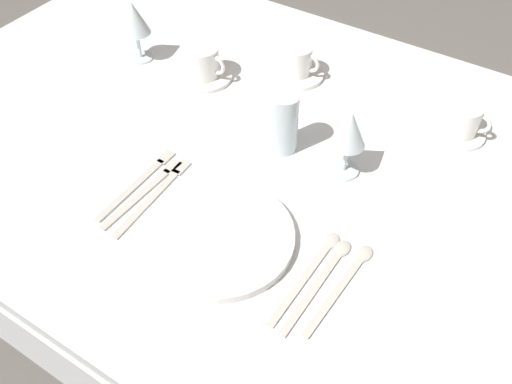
% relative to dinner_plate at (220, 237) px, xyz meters
% --- Properties ---
extents(ground_plane, '(6.00, 6.00, 0.00)m').
position_rel_dinner_plate_xyz_m(ground_plane, '(-0.03, 0.25, -0.75)').
color(ground_plane, slate).
extents(dining_table, '(1.80, 1.11, 0.74)m').
position_rel_dinner_plate_xyz_m(dining_table, '(-0.03, 0.25, -0.09)').
color(dining_table, white).
rests_on(dining_table, ground).
extents(dinner_plate, '(0.27, 0.27, 0.02)m').
position_rel_dinner_plate_xyz_m(dinner_plate, '(0.00, 0.00, 0.00)').
color(dinner_plate, white).
rests_on(dinner_plate, dining_table).
extents(fork_outer, '(0.03, 0.23, 0.00)m').
position_rel_dinner_plate_xyz_m(fork_outer, '(-0.17, 0.02, -0.01)').
color(fork_outer, beige).
rests_on(fork_outer, dining_table).
extents(fork_inner, '(0.03, 0.22, 0.00)m').
position_rel_dinner_plate_xyz_m(fork_inner, '(-0.19, 0.02, -0.01)').
color(fork_inner, beige).
rests_on(fork_inner, dining_table).
extents(fork_salad, '(0.02, 0.22, 0.00)m').
position_rel_dinner_plate_xyz_m(fork_salad, '(-0.22, 0.03, -0.01)').
color(fork_salad, beige).
rests_on(fork_salad, dining_table).
extents(spoon_soup, '(0.03, 0.23, 0.01)m').
position_rel_dinner_plate_xyz_m(spoon_soup, '(0.17, 0.04, -0.01)').
color(spoon_soup, beige).
rests_on(spoon_soup, dining_table).
extents(spoon_dessert, '(0.03, 0.23, 0.01)m').
position_rel_dinner_plate_xyz_m(spoon_dessert, '(0.19, 0.03, -0.01)').
color(spoon_dessert, beige).
rests_on(spoon_dessert, dining_table).
extents(spoon_tea, '(0.03, 0.22, 0.01)m').
position_rel_dinner_plate_xyz_m(spoon_tea, '(0.23, 0.05, -0.01)').
color(spoon_tea, beige).
rests_on(spoon_tea, dining_table).
extents(saucer_left, '(0.12, 0.12, 0.01)m').
position_rel_dinner_plate_xyz_m(saucer_left, '(0.26, 0.52, -0.00)').
color(saucer_left, white).
rests_on(saucer_left, dining_table).
extents(coffee_cup_left, '(0.10, 0.08, 0.07)m').
position_rel_dinner_plate_xyz_m(coffee_cup_left, '(0.27, 0.52, 0.03)').
color(coffee_cup_left, white).
rests_on(coffee_cup_left, saucer_left).
extents(saucer_right, '(0.14, 0.14, 0.01)m').
position_rel_dinner_plate_xyz_m(saucer_right, '(-0.14, 0.52, -0.00)').
color(saucer_right, white).
rests_on(saucer_right, dining_table).
extents(coffee_cup_right, '(0.10, 0.07, 0.07)m').
position_rel_dinner_plate_xyz_m(coffee_cup_right, '(-0.14, 0.52, 0.04)').
color(coffee_cup_right, white).
rests_on(coffee_cup_right, saucer_right).
extents(saucer_far, '(0.14, 0.14, 0.01)m').
position_rel_dinner_plate_xyz_m(saucer_far, '(-0.33, 0.39, -0.00)').
color(saucer_far, white).
rests_on(saucer_far, dining_table).
extents(coffee_cup_far, '(0.11, 0.08, 0.07)m').
position_rel_dinner_plate_xyz_m(coffee_cup_far, '(-0.32, 0.39, 0.04)').
color(coffee_cup_far, white).
rests_on(coffee_cup_far, saucer_far).
extents(wine_glass_left, '(0.07, 0.07, 0.15)m').
position_rel_dinner_plate_xyz_m(wine_glass_left, '(-0.51, 0.37, 0.10)').
color(wine_glass_left, silver).
rests_on(wine_glass_left, dining_table).
extents(wine_glass_right, '(0.07, 0.07, 0.15)m').
position_rel_dinner_plate_xyz_m(wine_glass_right, '(0.11, 0.28, 0.10)').
color(wine_glass_right, silver).
rests_on(wine_glass_right, dining_table).
extents(drink_tumbler, '(0.06, 0.06, 0.14)m').
position_rel_dinner_plate_xyz_m(drink_tumbler, '(-0.03, 0.28, 0.06)').
color(drink_tumbler, silver).
rests_on(drink_tumbler, dining_table).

